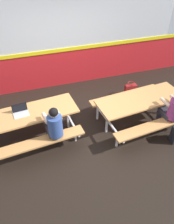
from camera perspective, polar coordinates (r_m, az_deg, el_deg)
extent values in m
cube|color=black|center=(5.44, 0.21, -4.96)|extent=(10.00, 10.00, 0.02)
cube|color=red|center=(6.91, -5.65, 11.32)|extent=(8.00, 0.12, 1.10)
cube|color=yellow|center=(6.59, -5.86, 15.65)|extent=(8.00, 0.03, 0.10)
cube|color=silver|center=(6.39, -6.47, 22.03)|extent=(6.72, 0.12, 1.40)
cube|color=tan|center=(4.97, -14.71, -0.37)|extent=(2.16, 0.96, 0.04)
cube|color=tan|center=(4.70, -12.55, -7.68)|extent=(2.01, 0.48, 0.04)
cube|color=tan|center=(5.65, -15.55, 1.19)|extent=(2.01, 0.48, 0.04)
cube|color=white|center=(5.33, -5.02, -1.04)|extent=(0.04, 0.04, 0.70)
cube|color=white|center=(5.30, -5.05, -0.72)|extent=(0.20, 1.55, 0.04)
cube|color=white|center=(5.07, -3.01, -5.73)|extent=(0.04, 0.04, 0.41)
cube|color=white|center=(5.80, -6.61, 0.88)|extent=(0.04, 0.04, 0.41)
cube|color=tan|center=(5.36, 13.65, 3.14)|extent=(2.16, 0.96, 0.04)
cube|color=tan|center=(5.17, 17.05, -3.35)|extent=(2.01, 0.48, 0.04)
cube|color=tan|center=(5.94, 9.84, 4.28)|extent=(2.01, 0.48, 0.04)
cube|color=white|center=(5.20, 5.15, -2.32)|extent=(0.04, 0.04, 0.70)
cube|color=white|center=(5.17, 5.18, -1.99)|extent=(0.20, 1.55, 0.04)
cube|color=white|center=(4.99, 7.75, -7.14)|extent=(0.04, 0.04, 0.41)
cube|color=white|center=(5.63, 2.70, -0.24)|extent=(0.04, 0.04, 0.41)
cube|color=white|center=(6.06, 19.86, 2.15)|extent=(0.04, 0.04, 0.70)
cube|color=white|center=(6.04, 19.94, 2.45)|extent=(0.20, 1.55, 0.04)
cube|color=white|center=(6.44, 16.81, 3.69)|extent=(0.04, 0.04, 0.41)
cylinder|color=#2D2D38|center=(5.10, -9.69, -5.82)|extent=(0.11, 0.11, 0.45)
cylinder|color=#2D2D38|center=(5.12, -7.75, -5.28)|extent=(0.11, 0.11, 0.45)
cube|color=#2D2D38|center=(4.80, -8.53, -4.35)|extent=(0.34, 0.41, 0.12)
cylinder|color=#334C8C|center=(4.52, -8.20, -3.55)|extent=(0.30, 0.30, 0.48)
cylinder|color=beige|center=(4.58, -10.70, -1.55)|extent=(0.11, 0.31, 0.08)
cylinder|color=beige|center=(4.62, -7.37, -0.66)|extent=(0.11, 0.31, 0.08)
sphere|color=beige|center=(4.31, -8.67, -0.19)|extent=(0.20, 0.20, 0.20)
sphere|color=black|center=(4.27, -8.60, -0.06)|extent=(0.18, 0.18, 0.18)
cylinder|color=#2D2D38|center=(5.68, 17.77, -1.76)|extent=(0.11, 0.11, 0.45)
cylinder|color=#2D2D38|center=(5.79, 19.16, -1.28)|extent=(0.11, 0.11, 0.45)
cube|color=#2D2D38|center=(5.48, 20.03, -0.23)|extent=(0.34, 0.41, 0.12)
cylinder|color=beige|center=(5.21, 19.47, 2.40)|extent=(0.11, 0.31, 0.08)
cube|color=silver|center=(4.95, -16.55, -0.59)|extent=(0.34, 0.25, 0.01)
cube|color=black|center=(4.96, -17.01, 1.12)|extent=(0.32, 0.04, 0.21)
cube|color=maroon|center=(6.60, 11.08, 5.49)|extent=(0.34, 0.14, 0.36)
torus|color=maroon|center=(6.48, 11.34, 7.25)|extent=(0.21, 0.21, 0.02)
cube|color=black|center=(5.55, 21.57, -5.04)|extent=(0.21, 0.04, 0.19)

